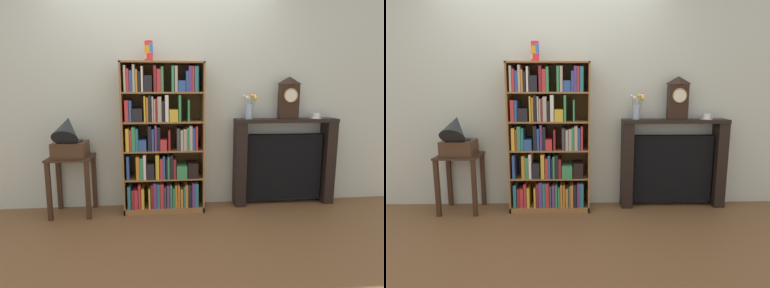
% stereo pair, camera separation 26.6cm
% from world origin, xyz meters
% --- Properties ---
extents(ground_plane, '(8.21, 6.40, 0.02)m').
position_xyz_m(ground_plane, '(0.00, 0.00, -0.01)').
color(ground_plane, brown).
extents(wall_back, '(5.21, 0.08, 2.60)m').
position_xyz_m(wall_back, '(0.21, 0.27, 1.30)').
color(wall_back, beige).
rests_on(wall_back, ground).
extents(bookshelf, '(0.88, 0.33, 1.64)m').
position_xyz_m(bookshelf, '(-0.02, 0.06, 0.75)').
color(bookshelf, olive).
rests_on(bookshelf, ground).
extents(cup_stack, '(0.09, 0.09, 0.22)m').
position_xyz_m(cup_stack, '(-0.14, 0.08, 1.74)').
color(cup_stack, red).
rests_on(cup_stack, bookshelf).
extents(side_table_left, '(0.45, 0.41, 0.64)m').
position_xyz_m(side_table_left, '(-0.99, 0.03, 0.46)').
color(side_table_left, '#382316').
rests_on(side_table_left, ground).
extents(gramophone, '(0.34, 0.43, 0.51)m').
position_xyz_m(gramophone, '(-0.99, -0.02, 0.85)').
color(gramophone, '#472D1C').
rests_on(gramophone, side_table_left).
extents(fireplace_mantel, '(1.19, 0.22, 1.02)m').
position_xyz_m(fireplace_mantel, '(1.41, 0.14, 0.50)').
color(fireplace_mantel, black).
rests_on(fireplace_mantel, ground).
extents(mantel_clock, '(0.21, 0.12, 0.48)m').
position_xyz_m(mantel_clock, '(1.43, 0.12, 1.26)').
color(mantel_clock, black).
rests_on(mantel_clock, fireplace_mantel).
extents(flower_vase, '(0.15, 0.15, 0.29)m').
position_xyz_m(flower_vase, '(0.98, 0.12, 1.15)').
color(flower_vase, '#99B2D1').
rests_on(flower_vase, fireplace_mantel).
extents(teacup_with_saucer, '(0.14, 0.14, 0.06)m').
position_xyz_m(teacup_with_saucer, '(1.77, 0.13, 1.04)').
color(teacup_with_saucer, white).
rests_on(teacup_with_saucer, fireplace_mantel).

